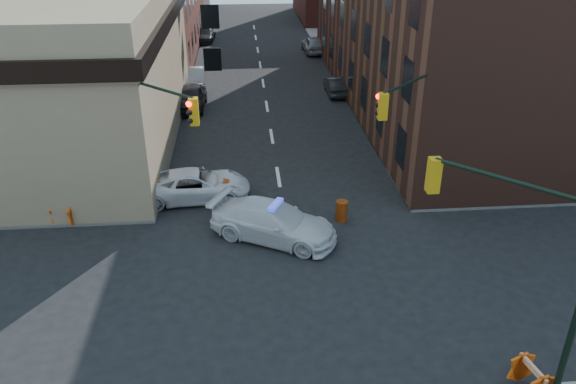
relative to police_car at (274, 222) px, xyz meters
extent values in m
plane|color=black|center=(0.63, -3.78, -0.82)|extent=(140.00, 140.00, 0.00)
cube|color=gray|center=(23.63, 28.97, -0.74)|extent=(34.00, 54.50, 0.15)
cube|color=#4B281E|center=(13.63, 18.72, 6.18)|extent=(14.00, 34.00, 14.00)
cylinder|color=black|center=(5.84, -8.49, 5.83)|extent=(3.27, 3.27, 0.12)
cube|color=#BF8C0C|center=(4.25, -6.90, 5.33)|extent=(0.35, 0.35, 1.05)
sphere|color=#FF0C05|center=(4.40, -6.74, 5.68)|extent=(0.22, 0.22, 0.22)
sphere|color=black|center=(4.40, -6.74, 5.35)|extent=(0.22, 0.22, 0.22)
sphere|color=black|center=(4.40, -6.74, 5.02)|extent=(0.22, 0.22, 0.22)
cylinder|color=black|center=(-6.17, 2.52, 3.33)|extent=(0.20, 0.20, 8.00)
cylinder|color=black|center=(-6.17, 2.52, -0.42)|extent=(0.44, 0.44, 0.50)
cylinder|color=black|center=(-4.58, 0.93, 5.83)|extent=(3.27, 3.27, 0.12)
cube|color=#BF8C0C|center=(-2.99, -0.66, 5.33)|extent=(0.35, 0.35, 1.05)
sphere|color=#FF0C05|center=(-3.14, -0.82, 5.68)|extent=(0.22, 0.22, 0.22)
sphere|color=black|center=(-3.14, -0.82, 5.35)|extent=(0.22, 0.22, 0.22)
sphere|color=black|center=(-3.14, -0.82, 5.02)|extent=(0.22, 0.22, 0.22)
cylinder|color=black|center=(7.43, 2.52, 3.33)|extent=(0.20, 0.20, 8.00)
cylinder|color=black|center=(7.43, 2.52, -0.42)|extent=(0.44, 0.44, 0.50)
cylinder|color=black|center=(5.84, 0.93, 5.83)|extent=(3.27, 3.27, 0.12)
cube|color=#BF8C0C|center=(4.25, -0.66, 5.33)|extent=(0.35, 0.35, 1.05)
sphere|color=#FF0C05|center=(4.09, -0.51, 5.68)|extent=(0.22, 0.22, 0.22)
sphere|color=black|center=(4.09, -0.51, 5.35)|extent=(0.22, 0.22, 0.22)
sphere|color=black|center=(4.09, -0.51, 5.02)|extent=(0.22, 0.22, 0.22)
cylinder|color=black|center=(8.13, 22.22, 0.63)|extent=(0.24, 0.24, 2.60)
sphere|color=brown|center=(8.13, 22.22, 2.68)|extent=(3.00, 3.00, 3.00)
cylinder|color=black|center=(8.13, 30.22, 0.63)|extent=(0.24, 0.24, 2.60)
sphere|color=brown|center=(8.13, 30.22, 2.68)|extent=(3.00, 3.00, 3.00)
imported|color=silver|center=(0.00, 0.00, 0.00)|extent=(6.04, 4.63, 1.63)
imported|color=white|center=(-3.63, 4.07, -0.07)|extent=(5.54, 2.81, 1.50)
imported|color=black|center=(-4.78, 18.16, 0.01)|extent=(2.21, 4.96, 1.66)
imported|color=#94989C|center=(-4.87, 23.98, -0.12)|extent=(1.79, 4.31, 1.39)
imported|color=black|center=(-4.87, 40.91, -0.12)|extent=(2.30, 4.95, 1.40)
imported|color=black|center=(6.12, 20.73, -0.14)|extent=(1.45, 4.10, 1.35)
imported|color=gray|center=(6.13, 34.60, -0.01)|extent=(2.14, 4.85, 1.62)
imported|color=black|center=(-9.41, 5.68, 0.19)|extent=(0.63, 0.41, 1.71)
imported|color=black|center=(-12.19, 3.53, 0.33)|extent=(1.17, 1.04, 2.00)
imported|color=#1E212E|center=(-11.32, 2.22, 0.27)|extent=(1.19, 0.80, 1.88)
cylinder|color=#E2590A|center=(3.22, 1.29, -0.32)|extent=(0.56, 0.56, 0.99)
cylinder|color=#EA5E0B|center=(-2.21, 3.86, -0.31)|extent=(0.72, 0.72, 1.02)
camera|label=1|loc=(-1.17, -21.07, 12.25)|focal=35.00mm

